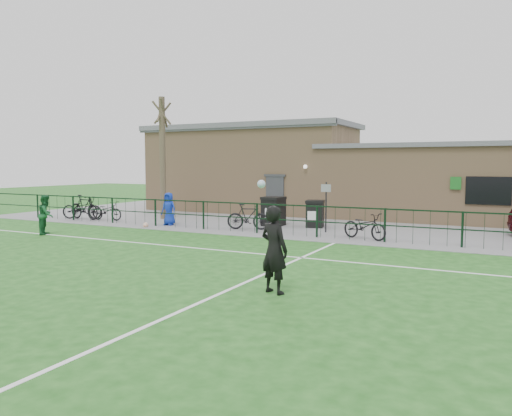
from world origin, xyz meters
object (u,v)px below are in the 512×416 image
at_px(sign_post, 326,207).
at_px(bicycle_b, 84,207).
at_px(outfield_player, 46,215).
at_px(ball_ground, 146,225).
at_px(wheelie_bin_right, 315,215).
at_px(spectator_child, 169,209).
at_px(bicycle_e, 365,226).
at_px(bare_tree, 163,159).
at_px(wheelie_bin_left, 273,212).
at_px(bicycle_c, 107,211).
at_px(bicycle_a, 82,208).
at_px(bicycle_d, 248,217).

bearing_deg(sign_post, bicycle_b, -175.63).
xyz_separation_m(outfield_player, ball_ground, (2.08, 3.39, -0.65)).
bearing_deg(wheelie_bin_right, spectator_child, -173.21).
xyz_separation_m(bicycle_e, spectator_child, (-8.86, 0.18, 0.25)).
bearing_deg(ball_ground, bare_tree, 114.68).
bearing_deg(spectator_child, bicycle_e, -3.35).
height_order(wheelie_bin_left, spectator_child, spectator_child).
distance_m(sign_post, bicycle_c, 10.94).
relative_size(sign_post, bicycle_e, 1.09).
bearing_deg(bicycle_e, ball_ground, 117.15).
bearing_deg(sign_post, wheelie_bin_right, 125.13).
distance_m(wheelie_bin_right, bicycle_a, 11.65).
bearing_deg(bare_tree, bicycle_c, -139.36).
bearing_deg(bicycle_c, ball_ground, -113.36).
distance_m(bare_tree, wheelie_bin_right, 8.27).
height_order(bicycle_b, ball_ground, bicycle_b).
height_order(bicycle_b, spectator_child, spectator_child).
xyz_separation_m(sign_post, bicycle_a, (-12.40, -0.80, -0.47)).
bearing_deg(bicycle_a, wheelie_bin_right, -99.37).
xyz_separation_m(bicycle_d, ball_ground, (-4.30, -1.32, -0.44)).
bearing_deg(ball_ground, wheelie_bin_left, 32.11).
xyz_separation_m(wheelie_bin_left, ball_ground, (-4.70, -2.95, -0.50)).
distance_m(bare_tree, sign_post, 9.14).
relative_size(wheelie_bin_right, ball_ground, 4.69).
bearing_deg(ball_ground, bicycle_e, 5.35).
distance_m(spectator_child, outfield_player, 5.11).
bearing_deg(bicycle_a, bicycle_c, -104.64).
relative_size(wheelie_bin_right, outfield_player, 0.70).
distance_m(wheelie_bin_left, sign_post, 2.95).
bearing_deg(bare_tree, bicycle_d, -16.99).
xyz_separation_m(wheelie_bin_right, spectator_child, (-6.05, -2.27, 0.19)).
height_order(bare_tree, bicycle_d, bare_tree).
bearing_deg(sign_post, bicycle_c, -176.55).
relative_size(spectator_child, outfield_player, 0.94).
distance_m(bicycle_a, bicycle_c, 1.51).
bearing_deg(outfield_player, spectator_child, -60.69).
bearing_deg(outfield_player, ball_ground, -62.65).
relative_size(wheelie_bin_right, bicycle_d, 0.61).
distance_m(bicycle_c, bicycle_d, 7.75).
bearing_deg(bicycle_b, bicycle_a, 72.01).
relative_size(bicycle_c, ball_ground, 7.60).
relative_size(bare_tree, outfield_player, 3.90).
relative_size(bicycle_b, bicycle_d, 1.13).
distance_m(bare_tree, wheelie_bin_left, 6.55).
height_order(wheelie_bin_left, bicycle_a, wheelie_bin_left).
relative_size(bare_tree, wheelie_bin_right, 5.59).
bearing_deg(ball_ground, bicycle_d, 17.05).
distance_m(bicycle_e, ball_ground, 9.35).
distance_m(wheelie_bin_right, sign_post, 1.73).
relative_size(bicycle_b, bicycle_c, 1.15).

